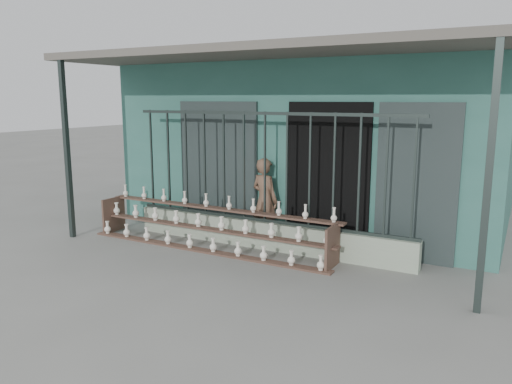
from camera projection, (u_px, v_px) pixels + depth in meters
The scene contains 6 objects.
ground at pixel (223, 271), 7.18m from camera, with size 60.00×60.00×0.00m, color slate.
workshop_building at pixel (329, 138), 10.53m from camera, with size 7.40×6.60×3.21m.
parapet_wall at pixel (265, 235), 8.26m from camera, with size 5.00×0.20×0.45m, color #A2B298.
security_fence at pixel (265, 168), 8.05m from camera, with size 5.00×0.04×1.80m.
shelf_rack at pixel (209, 227), 8.27m from camera, with size 4.50×0.68×0.85m.
elderly_woman at pixel (265, 200), 8.53m from camera, with size 0.54×0.35×1.46m, color brown.
Camera 1 is at (3.70, -5.78, 2.46)m, focal length 35.00 mm.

